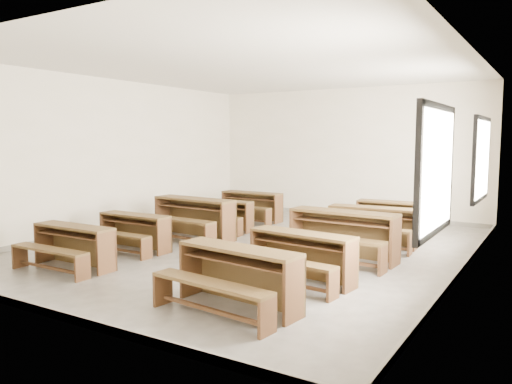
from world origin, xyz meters
The scene contains 11 objects.
room centered at (0.09, 0.00, 2.14)m, with size 8.50×8.50×3.20m.
desk_set_0 centered at (-1.60, -2.72, 0.38)m, with size 1.44×0.76×0.65m.
desk_set_1 centered at (-1.70, -1.35, 0.37)m, with size 1.42×0.74×0.63m.
desk_set_2 centered at (-1.48, 0.03, 0.46)m, with size 1.81×1.01×0.79m.
desk_set_3 centered at (-1.52, 0.99, 0.38)m, with size 1.49×0.87×0.64m.
desk_set_4 centered at (-1.64, 2.43, 0.40)m, with size 1.54×0.82×0.68m.
desk_set_5 centered at (1.53, -2.93, 0.41)m, with size 1.65×0.99×0.71m.
desk_set_6 centered at (1.68, -1.60, 0.40)m, with size 1.59×0.95×0.68m.
desk_set_7 centered at (1.69, -0.11, 0.46)m, with size 1.80×0.98×0.79m.
desk_set_8 centered at (1.75, 1.17, 0.42)m, with size 1.63×0.91×0.71m.
desk_set_9 centered at (1.73, 2.56, 0.39)m, with size 1.52×0.84×0.67m.
Camera 1 is at (4.64, -7.56, 1.93)m, focal length 35.00 mm.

